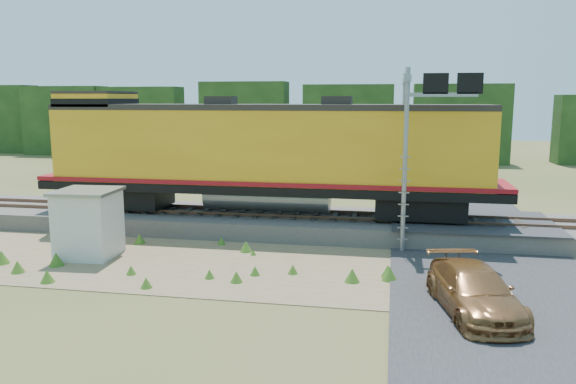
% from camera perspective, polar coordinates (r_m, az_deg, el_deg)
% --- Properties ---
extents(ground, '(140.00, 140.00, 0.00)m').
position_cam_1_polar(ground, '(20.73, 0.53, -7.97)').
color(ground, '#475123').
rests_on(ground, ground).
extents(ballast, '(70.00, 5.00, 0.80)m').
position_cam_1_polar(ballast, '(26.36, 2.83, -3.29)').
color(ballast, slate).
rests_on(ballast, ground).
extents(rails, '(70.00, 1.54, 0.16)m').
position_cam_1_polar(rails, '(26.26, 2.84, -2.27)').
color(rails, brown).
rests_on(rails, ballast).
extents(dirt_shoulder, '(26.00, 8.00, 0.03)m').
position_cam_1_polar(dirt_shoulder, '(21.62, -4.50, -7.22)').
color(dirt_shoulder, '#8C7754').
rests_on(dirt_shoulder, ground).
extents(road, '(7.00, 66.00, 0.86)m').
position_cam_1_polar(road, '(21.42, 19.86, -7.73)').
color(road, '#38383A').
rests_on(road, ground).
extents(tree_line_north, '(130.00, 3.00, 6.50)m').
position_cam_1_polar(tree_line_north, '(57.66, 7.23, 6.26)').
color(tree_line_north, '#1A3613').
rests_on(tree_line_north, ground).
extents(weed_clumps, '(15.00, 6.20, 0.56)m').
position_cam_1_polar(weed_clumps, '(21.69, -8.64, -7.29)').
color(weed_clumps, '#3D6C1E').
rests_on(weed_clumps, ground).
extents(locomotive, '(21.74, 3.32, 5.61)m').
position_cam_1_polar(locomotive, '(26.32, -2.86, 4.03)').
color(locomotive, black).
rests_on(locomotive, rails).
extents(shed, '(2.41, 2.41, 2.70)m').
position_cam_1_polar(shed, '(23.49, -19.61, -2.99)').
color(shed, silver).
rests_on(shed, ground).
extents(signal_gantry, '(2.94, 6.20, 7.42)m').
position_cam_1_polar(signal_gantry, '(24.82, 12.75, 7.69)').
color(signal_gantry, gray).
rests_on(signal_gantry, ground).
extents(car, '(2.84, 5.00, 1.37)m').
position_cam_1_polar(car, '(17.46, 18.40, -9.50)').
color(car, '#966337').
rests_on(car, ground).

